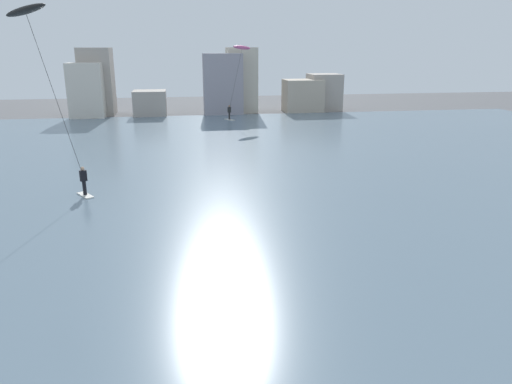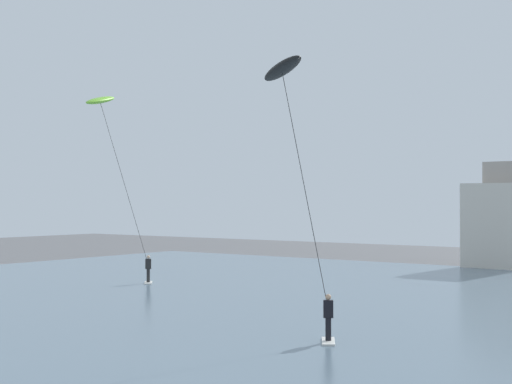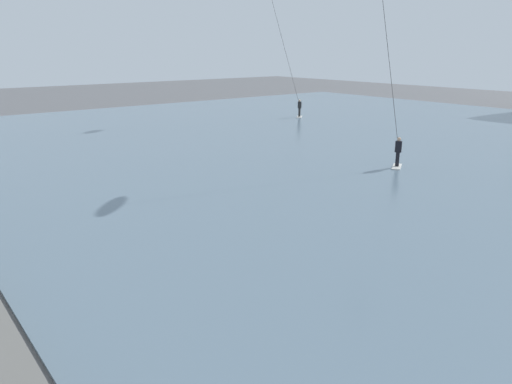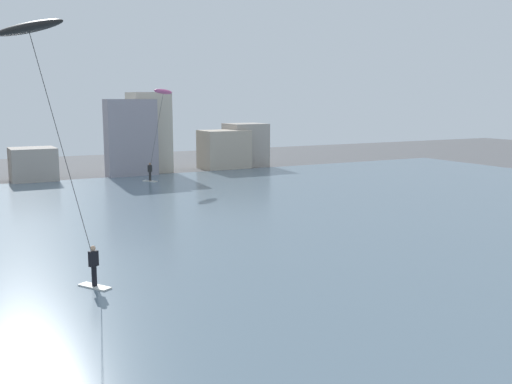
{
  "view_description": "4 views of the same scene",
  "coord_description": "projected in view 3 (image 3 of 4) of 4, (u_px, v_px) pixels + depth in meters",
  "views": [
    {
      "loc": [
        -0.26,
        -2.07,
        7.97
      ],
      "look_at": [
        2.11,
        12.54,
        3.5
      ],
      "focal_mm": 33.74,
      "sensor_mm": 36.0,
      "label": 1
    },
    {
      "loc": [
        7.51,
        2.35,
        4.93
      ],
      "look_at": [
        -0.16,
        12.89,
        5.09
      ],
      "focal_mm": 52.2,
      "sensor_mm": 36.0,
      "label": 2
    },
    {
      "loc": [
        9.88,
        2.42,
        6.32
      ],
      "look_at": [
        -0.69,
        10.81,
        2.32
      ],
      "focal_mm": 34.02,
      "sensor_mm": 36.0,
      "label": 3
    },
    {
      "loc": [
        -10.15,
        2.42,
        7.26
      ],
      "look_at": [
        -3.26,
        15.43,
        4.92
      ],
      "focal_mm": 41.05,
      "sensor_mm": 36.0,
      "label": 4
    }
  ],
  "objects": [
    {
      "name": "kitesurfer_lime",
      "position": [
        274.0,
        8.0,
        43.81
      ],
      "size": [
        3.93,
        3.78,
        11.37
      ],
      "color": "silver",
      "rests_on": "water_bay"
    },
    {
      "name": "kitesurfer_black",
      "position": [
        384.0,
        9.0,
        25.27
      ],
      "size": [
        3.66,
        1.8,
        10.04
      ],
      "color": "silver",
      "rests_on": "water_bay"
    }
  ]
}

